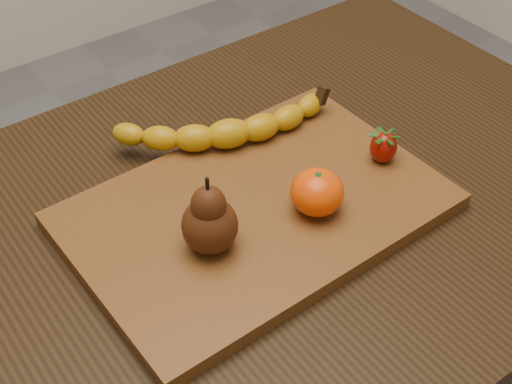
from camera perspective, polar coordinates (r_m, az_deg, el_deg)
table at (r=0.99m, az=1.48°, el=-4.57°), size 1.00×0.70×0.76m
cutting_board at (r=0.88m, az=0.00°, el=-1.44°), size 0.46×0.31×0.02m
banana at (r=0.95m, az=-2.21°, el=4.68°), size 0.26×0.15×0.04m
pear at (r=0.79m, az=-3.78°, el=-1.76°), size 0.09×0.09×0.10m
mandarin at (r=0.86m, az=4.91°, el=-0.01°), size 0.09×0.09×0.06m
strawberry at (r=0.94m, az=10.17°, el=3.62°), size 0.04×0.04×0.04m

